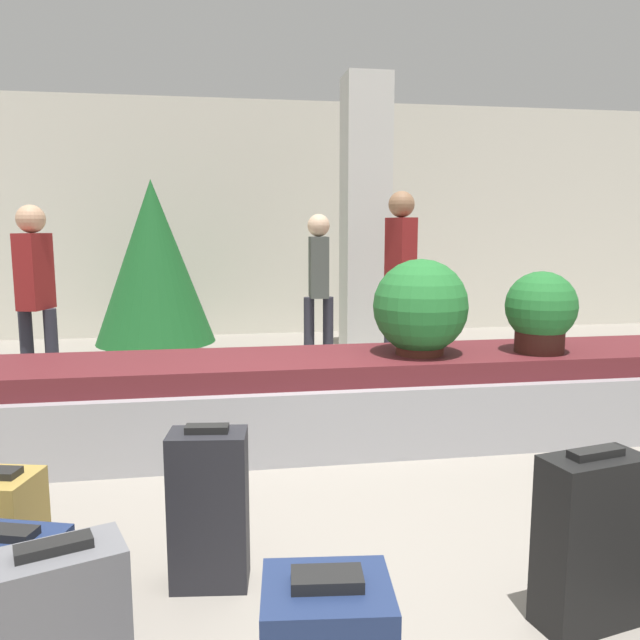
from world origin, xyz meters
name	(u,v)px	position (x,y,z in m)	size (l,w,h in m)	color
ground_plane	(370,545)	(0.00, 0.00, 0.00)	(18.00, 18.00, 0.00)	gray
back_wall	(267,219)	(0.00, 6.08, 1.60)	(18.00, 0.06, 3.20)	beige
carousel	(320,400)	(0.00, 1.49, 0.29)	(6.08, 0.97, 0.61)	#9E9EA3
pillar	(365,218)	(1.02, 4.50, 1.60)	(0.51, 0.51, 3.20)	silver
suitcase_1	(7,532)	(-1.57, -0.11, 0.25)	(0.30, 0.31, 0.52)	#A3843D
suitcase_2	(209,508)	(-0.74, -0.20, 0.33)	(0.34, 0.23, 0.69)	#232328
suitcase_3	(590,541)	(0.66, -0.71, 0.33)	(0.42, 0.27, 0.69)	black
suitcase_6	(13,596)	(-1.41, -0.55, 0.22)	(0.40, 0.34, 0.47)	navy
potted_plant_0	(420,309)	(0.70, 1.43, 0.93)	(0.66, 0.66, 0.67)	#4C2319
potted_plant_1	(541,311)	(1.56, 1.36, 0.90)	(0.50, 0.50, 0.58)	#381914
traveler_0	(35,286)	(-2.21, 2.86, 1.00)	(0.31, 0.36, 1.68)	#282833
traveler_1	(319,279)	(0.33, 3.60, 0.96)	(0.31, 0.33, 1.62)	#282833
traveler_2	(400,264)	(1.11, 3.32, 1.12)	(0.31, 0.36, 1.84)	#282833
decorated_tree	(154,262)	(-1.41, 4.60, 1.10)	(1.34, 1.34, 2.02)	#4C331E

